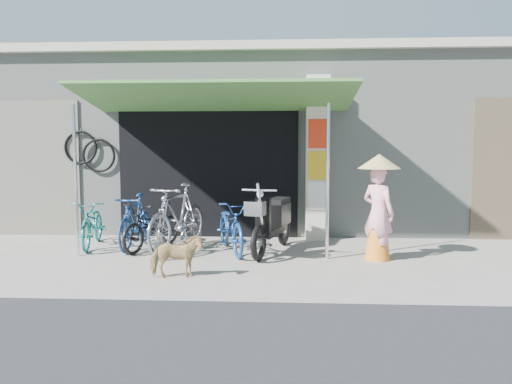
# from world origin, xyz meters

# --- Properties ---
(ground) EXTENTS (80.00, 80.00, 0.00)m
(ground) POSITION_xyz_m (0.00, 0.00, 0.00)
(ground) COLOR gray
(ground) RESTS_ON ground
(bicycle_shop) EXTENTS (12.30, 5.30, 3.66)m
(bicycle_shop) POSITION_xyz_m (-0.00, 5.09, 1.83)
(bicycle_shop) COLOR gray
(bicycle_shop) RESTS_ON ground
(shop_pillar) EXTENTS (0.42, 0.44, 3.00)m
(shop_pillar) POSITION_xyz_m (0.85, 2.45, 1.50)
(shop_pillar) COLOR beige
(shop_pillar) RESTS_ON ground
(awning) EXTENTS (4.60, 1.88, 2.72)m
(awning) POSITION_xyz_m (-0.90, 1.63, 2.51)
(awning) COLOR #3A6A30
(awning) RESTS_ON ground
(neighbour_left) EXTENTS (2.60, 0.06, 2.60)m
(neighbour_left) POSITION_xyz_m (-5.00, 2.59, 1.30)
(neighbour_left) COLOR #6B665B
(neighbour_left) RESTS_ON ground
(bike_teal) EXTENTS (0.80, 1.60, 0.81)m
(bike_teal) POSITION_xyz_m (-3.03, 1.48, 0.40)
(bike_teal) COLOR #1B7B73
(bike_teal) RESTS_ON ground
(bike_blue) EXTENTS (0.50, 1.54, 0.91)m
(bike_blue) POSITION_xyz_m (-2.27, 1.42, 0.46)
(bike_blue) COLOR #1F4A90
(bike_blue) RESTS_ON ground
(bike_black) EXTENTS (1.04, 1.60, 0.79)m
(bike_black) POSITION_xyz_m (-1.95, 1.32, 0.40)
(bike_black) COLOR black
(bike_black) RESTS_ON ground
(bike_silver) EXTENTS (1.03, 1.93, 1.12)m
(bike_silver) POSITION_xyz_m (-1.50, 1.18, 0.56)
(bike_silver) COLOR #A5A5AA
(bike_silver) RESTS_ON ground
(bike_navy) EXTENTS (1.05, 1.73, 0.86)m
(bike_navy) POSITION_xyz_m (-0.61, 1.18, 0.43)
(bike_navy) COLOR navy
(bike_navy) RESTS_ON ground
(street_dog) EXTENTS (0.73, 0.45, 0.57)m
(street_dog) POSITION_xyz_m (-1.16, -0.50, 0.29)
(street_dog) COLOR tan
(street_dog) RESTS_ON ground
(moped) EXTENTS (0.75, 1.88, 1.08)m
(moped) POSITION_xyz_m (0.07, 1.21, 0.49)
(moped) COLOR black
(moped) RESTS_ON ground
(nun) EXTENTS (0.64, 0.64, 1.60)m
(nun) POSITION_xyz_m (1.66, 0.74, 0.81)
(nun) COLOR #F3A4B2
(nun) RESTS_ON ground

